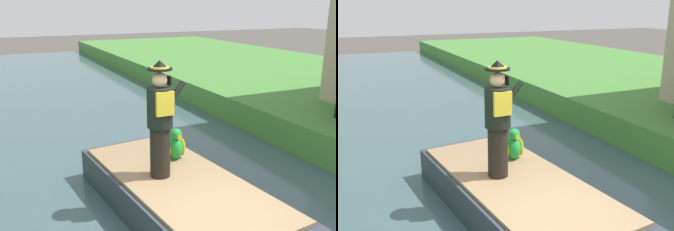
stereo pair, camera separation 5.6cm
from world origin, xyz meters
TOP-DOWN VIEW (x-y plane):
  - boat at (0.00, 1.11)m, footprint 2.20×4.36m
  - person_pirate at (-0.23, 1.34)m, footprint 0.61×0.42m
  - parrot_plush at (0.29, 1.87)m, footprint 0.36×0.35m

SIDE VIEW (x-z plane):
  - boat at x=0.00m, z-range 0.10..0.71m
  - parrot_plush at x=0.29m, z-range 0.67..1.24m
  - person_pirate at x=-0.23m, z-range 0.71..2.56m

